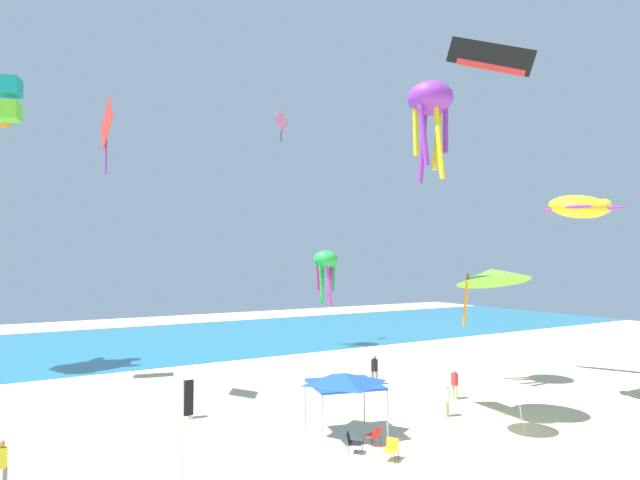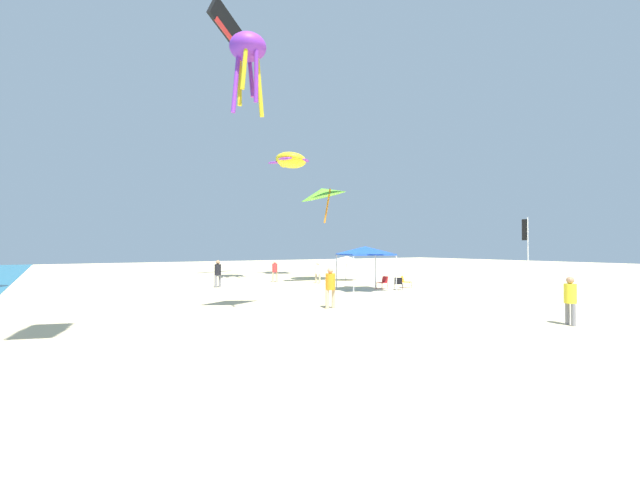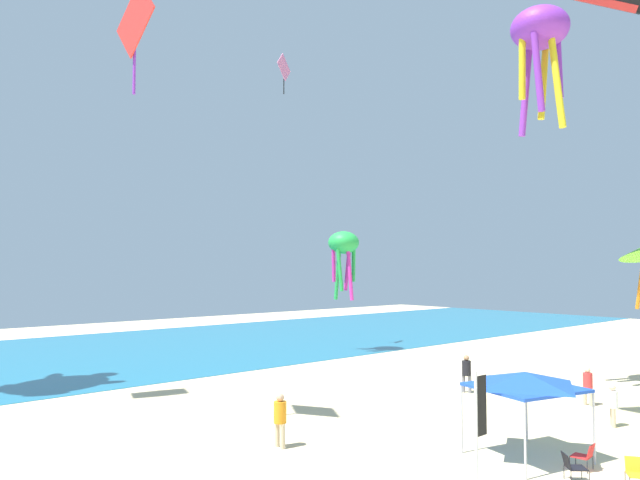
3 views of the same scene
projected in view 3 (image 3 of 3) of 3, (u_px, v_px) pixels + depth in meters
The scene contains 14 objects.
ocean_strip at pixel (105, 353), 42.64m from camera, with size 120.00×26.42×0.02m, color teal.
canopy_tent at pixel (525, 381), 19.15m from camera, with size 3.67×3.54×2.81m.
folding_chair_right_of_tent at pixel (572, 465), 16.97m from camera, with size 0.81×0.80×0.82m.
folding_chair_left_of_tent at pixel (636, 471), 16.48m from camera, with size 0.81×0.78×0.82m.
folding_chair_facing_ocean at pixel (585, 455), 17.94m from camera, with size 0.60×0.68×0.82m.
banner_flag at pixel (478, 467), 10.66m from camera, with size 0.36×0.06×4.32m.
person_beachcomber at pixel (466, 371), 29.15m from camera, with size 0.44×0.49×1.86m.
person_by_tent at pixel (280, 416), 20.23m from camera, with size 0.44×0.50×1.85m.
person_far_stroller at pixel (612, 402), 22.89m from camera, with size 0.39×0.39×1.64m.
person_near_umbrella at pixel (588, 383), 26.42m from camera, with size 0.41×0.46×1.72m.
kite_diamond_red at pixel (135, 24), 22.26m from camera, with size 0.34×3.12×4.45m.
kite_octopus_purple at pixel (540, 35), 29.09m from camera, with size 2.84×2.84×6.30m.
kite_diamond_pink at pixel (284, 69), 44.80m from camera, with size 2.04×1.03×3.21m.
kite_octopus_green at pixel (344, 246), 43.41m from camera, with size 2.30×2.30×5.11m.
Camera 3 is at (-16.27, -6.58, 6.20)m, focal length 32.77 mm.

